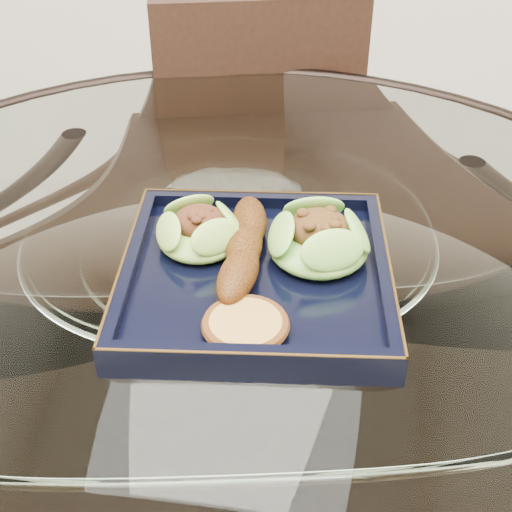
# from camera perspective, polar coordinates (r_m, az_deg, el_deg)

# --- Properties ---
(dining_table) EXTENTS (1.13, 1.13, 0.77)m
(dining_table) POSITION_cam_1_polar(r_m,az_deg,el_deg) (0.88, -1.82, -9.18)
(dining_table) COLOR white
(dining_table) RESTS_ON ground
(dining_chair) EXTENTS (0.47, 0.47, 0.88)m
(dining_chair) POSITION_cam_1_polar(r_m,az_deg,el_deg) (1.29, 0.90, 1.63)
(dining_chair) COLOR black
(dining_chair) RESTS_ON ground
(navy_plate) EXTENTS (0.30, 0.30, 0.02)m
(navy_plate) POSITION_cam_1_polar(r_m,az_deg,el_deg) (0.73, 0.00, -1.91)
(navy_plate) COLOR black
(navy_plate) RESTS_ON dining_table
(lettuce_wrap_left) EXTENTS (0.10, 0.10, 0.03)m
(lettuce_wrap_left) POSITION_cam_1_polar(r_m,az_deg,el_deg) (0.75, -4.51, 1.85)
(lettuce_wrap_left) COLOR olive
(lettuce_wrap_left) RESTS_ON navy_plate
(lettuce_wrap_right) EXTENTS (0.11, 0.11, 0.04)m
(lettuce_wrap_right) POSITION_cam_1_polar(r_m,az_deg,el_deg) (0.74, 5.03, 1.11)
(lettuce_wrap_right) COLOR #56992C
(lettuce_wrap_right) RESTS_ON navy_plate
(roasted_plantain) EXTENTS (0.04, 0.18, 0.03)m
(roasted_plantain) POSITION_cam_1_polar(r_m,az_deg,el_deg) (0.73, -0.95, 0.76)
(roasted_plantain) COLOR #592C09
(roasted_plantain) RESTS_ON navy_plate
(crumb_patty) EXTENTS (0.09, 0.09, 0.01)m
(crumb_patty) POSITION_cam_1_polar(r_m,az_deg,el_deg) (0.65, -0.84, -5.63)
(crumb_patty) COLOR #B5823C
(crumb_patty) RESTS_ON navy_plate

